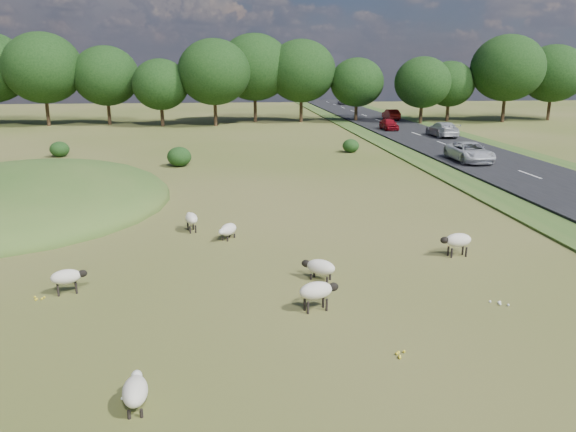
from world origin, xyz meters
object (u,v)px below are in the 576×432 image
object	(u,v)px
sheep_3	(191,218)
car_6	(389,124)
sheep_4	(228,230)
sheep_5	(457,240)
sheep_2	(317,291)
car_5	(470,152)
sheep_0	(135,390)
sheep_6	(67,277)
car_4	(391,115)
sheep_1	(320,267)
car_0	(344,101)
car_2	(442,129)

from	to	relation	value
sheep_3	car_6	world-z (taller)	car_6
sheep_4	sheep_5	distance (m)	9.76
sheep_2	car_5	bearing A→B (deg)	43.67
sheep_0	sheep_4	distance (m)	12.77
sheep_6	car_4	world-z (taller)	car_4
sheep_5	sheep_1	bearing A→B (deg)	11.85
sheep_2	sheep_3	distance (m)	10.28
sheep_0	sheep_6	world-z (taller)	sheep_6
car_6	sheep_4	bearing A→B (deg)	-115.08
sheep_3	car_0	world-z (taller)	car_0
sheep_0	car_0	world-z (taller)	car_0
sheep_2	sheep_4	distance (m)	8.30
sheep_6	car_0	size ratio (longest dim) A/B	0.28
sheep_3	sheep_5	distance (m)	11.85
sheep_2	car_5	xyz separation A→B (m)	(16.02, 25.50, 0.32)
car_0	car_5	xyz separation A→B (m)	(-3.80, -66.86, 0.10)
sheep_3	sheep_6	xyz separation A→B (m)	(-3.72, -7.03, -0.02)
sheep_1	sheep_4	bearing A→B (deg)	-23.95
sheep_1	sheep_3	world-z (taller)	sheep_3
sheep_1	car_6	xyz separation A→B (m)	(15.51, 45.34, 0.44)
sheep_6	car_4	distance (m)	64.37
sheep_3	sheep_4	distance (m)	2.22
car_5	car_6	distance (m)	22.45
car_0	car_2	xyz separation A→B (m)	(0.00, -51.25, 0.13)
sheep_4	car_4	world-z (taller)	car_4
sheep_5	sheep_6	world-z (taller)	sheep_5
car_4	sheep_2	bearing A→B (deg)	71.78
sheep_1	car_2	world-z (taller)	car_2
sheep_1	sheep_5	bearing A→B (deg)	-127.96
sheep_3	car_4	size ratio (longest dim) A/B	0.30
car_2	sheep_1	bearing A→B (deg)	63.37
sheep_2	car_4	world-z (taller)	car_4
car_0	car_5	bearing A→B (deg)	86.75
sheep_2	car_2	xyz separation A→B (m)	(19.82, 41.11, 0.35)
sheep_4	sheep_5	world-z (taller)	sheep_5
car_5	car_6	world-z (taller)	car_5
sheep_0	car_4	distance (m)	69.51
car_4	car_6	distance (m)	12.83
car_5	sheep_5	bearing A→B (deg)	-114.60
sheep_2	sheep_4	xyz separation A→B (m)	(-2.76, 7.83, -0.22)
sheep_4	car_2	size ratio (longest dim) A/B	0.24
sheep_3	sheep_5	bearing A→B (deg)	-127.40
sheep_0	car_0	distance (m)	100.22
sheep_6	sheep_3	bearing A→B (deg)	43.93
car_4	car_6	size ratio (longest dim) A/B	1.11
sheep_1	sheep_5	size ratio (longest dim) A/B	0.96
car_2	sheep_0	bearing A→B (deg)	61.73
car_2	sheep_3	bearing A→B (deg)	52.69
sheep_4	sheep_1	bearing A→B (deg)	63.93
sheep_5	sheep_6	size ratio (longest dim) A/B	1.10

